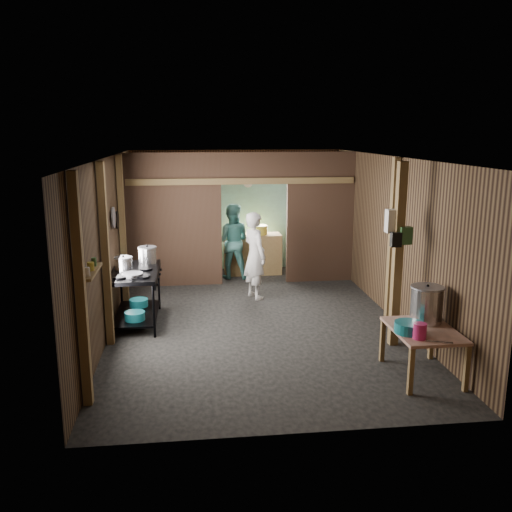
{
  "coord_description": "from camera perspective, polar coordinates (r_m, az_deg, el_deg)",
  "views": [
    {
      "loc": [
        -0.97,
        -8.44,
        2.99
      ],
      "look_at": [
        0.0,
        -0.2,
        1.1
      ],
      "focal_mm": 38.54,
      "sensor_mm": 36.0,
      "label": 1
    }
  ],
  "objects": [
    {
      "name": "post_left_b",
      "position": [
        7.92,
        -15.34,
        0.04
      ],
      "size": [
        0.1,
        0.12,
        2.6
      ],
      "primitive_type": "cube",
      "color": "brown",
      "rests_on": "floor"
    },
    {
      "name": "post_left_a",
      "position": [
        6.2,
        -17.73,
        -3.63
      ],
      "size": [
        0.1,
        0.12,
        2.6
      ],
      "primitive_type": "cube",
      "color": "brown",
      "rests_on": "floor"
    },
    {
      "name": "blue_tub_back",
      "position": [
        9.28,
        -12.07,
        -4.76
      ],
      "size": [
        0.3,
        0.3,
        0.12
      ],
      "primitive_type": "cylinder",
      "color": "#187783",
      "rests_on": "gas_range"
    },
    {
      "name": "wall_shelf",
      "position": [
        6.64,
        -16.74,
        -1.58
      ],
      "size": [
        0.14,
        0.8,
        0.03
      ],
      "primitive_type": "cube",
      "color": "brown",
      "rests_on": "wall_left"
    },
    {
      "name": "floor",
      "position": [
        9.01,
        -0.15,
        -6.56
      ],
      "size": [
        4.5,
        7.0,
        0.0
      ],
      "primitive_type": "cube",
      "color": "black",
      "rests_on": "ground"
    },
    {
      "name": "ceiling",
      "position": [
        8.5,
        -0.16,
        10.21
      ],
      "size": [
        4.5,
        7.0,
        0.0
      ],
      "primitive_type": "cube",
      "color": "#504F4D",
      "rests_on": "ground"
    },
    {
      "name": "stove_saucepan",
      "position": [
        9.14,
        -13.32,
        -0.63
      ],
      "size": [
        0.17,
        0.17,
        0.1
      ],
      "primitive_type": "cylinder",
      "rotation": [
        0.0,
        0.0,
        -0.02
      ],
      "color": "silver",
      "rests_on": "gas_range"
    },
    {
      "name": "partition_right",
      "position": [
        11.07,
        6.67,
        3.97
      ],
      "size": [
        1.35,
        0.1,
        2.6
      ],
      "primitive_type": "cube",
      "color": "#3D2A1F",
      "rests_on": "floor"
    },
    {
      "name": "post_free",
      "position": [
        7.86,
        14.49,
        0.0
      ],
      "size": [
        0.12,
        0.12,
        2.6
      ],
      "primitive_type": "cube",
      "color": "brown",
      "rests_on": "floor"
    },
    {
      "name": "knife",
      "position": [
        6.75,
        18.49,
        -8.45
      ],
      "size": [
        0.29,
        0.14,
        0.01
      ],
      "primitive_type": "cube",
      "rotation": [
        0.0,
        0.0,
        -0.36
      ],
      "color": "silver",
      "rests_on": "prep_table"
    },
    {
      "name": "stove_pot_med",
      "position": [
        8.79,
        -13.59,
        -0.85
      ],
      "size": [
        0.33,
        0.33,
        0.24
      ],
      "primitive_type": null,
      "rotation": [
        0.0,
        0.0,
        -0.22
      ],
      "color": "silver",
      "rests_on": "gas_range"
    },
    {
      "name": "jar_yellow",
      "position": [
        6.63,
        -16.78,
        -1.04
      ],
      "size": [
        0.08,
        0.08,
        0.1
      ],
      "primitive_type": "cylinder",
      "color": "gold",
      "rests_on": "wall_shelf"
    },
    {
      "name": "wall_back",
      "position": [
        12.1,
        -2.06,
        4.8
      ],
      "size": [
        4.5,
        0.0,
        2.6
      ],
      "primitive_type": "cube",
      "color": "brown",
      "rests_on": "ground"
    },
    {
      "name": "bag_black",
      "position": [
        7.71,
        14.31,
        1.67
      ],
      "size": [
        0.14,
        0.1,
        0.2
      ],
      "primitive_type": "cube",
      "color": "black",
      "rests_on": "post_free"
    },
    {
      "name": "post_left_c",
      "position": [
        9.86,
        -13.68,
        2.6
      ],
      "size": [
        0.1,
        0.12,
        2.6
      ],
      "primitive_type": "cube",
      "color": "brown",
      "rests_on": "floor"
    },
    {
      "name": "back_counter",
      "position": [
        11.74,
        -0.35,
        0.22
      ],
      "size": [
        1.2,
        0.5,
        0.85
      ],
      "primitive_type": "cube",
      "color": "brown",
      "rests_on": "floor"
    },
    {
      "name": "worker_back",
      "position": [
        11.32,
        -2.52,
        1.55
      ],
      "size": [
        0.85,
        0.71,
        1.55
      ],
      "primitive_type": "imported",
      "rotation": [
        0.0,
        0.0,
        2.96
      ],
      "color": "teal",
      "rests_on": "floor"
    },
    {
      "name": "wall_clock",
      "position": [
        11.95,
        -0.84,
        7.6
      ],
      "size": [
        0.2,
        0.03,
        0.2
      ],
      "primitive_type": "cylinder",
      "rotation": [
        1.57,
        0.0,
        0.0
      ],
      "color": "silver",
      "rests_on": "wall_back"
    },
    {
      "name": "yellow_tub",
      "position": [
        11.66,
        0.35,
        2.74
      ],
      "size": [
        0.35,
        0.35,
        0.19
      ],
      "primitive_type": "cylinder",
      "color": "gold",
      "rests_on": "back_counter"
    },
    {
      "name": "stove_pot_large",
      "position": [
        9.14,
        -11.2,
        0.0
      ],
      "size": [
        0.33,
        0.33,
        0.31
      ],
      "primitive_type": null,
      "rotation": [
        0.0,
        0.0,
        -0.1
      ],
      "color": "silver",
      "rests_on": "gas_range"
    },
    {
      "name": "bag_green",
      "position": [
        7.77,
        15.25,
        2.07
      ],
      "size": [
        0.16,
        0.12,
        0.24
      ],
      "primitive_type": "cube",
      "color": "#2D572C",
      "rests_on": "post_free"
    },
    {
      "name": "partition_left",
      "position": [
        10.78,
        -8.54,
        3.67
      ],
      "size": [
        1.85,
        0.1,
        2.6
      ],
      "primitive_type": "cube",
      "color": "#3D2A1F",
      "rests_on": "floor"
    },
    {
      "name": "blue_tub_front",
      "position": [
        8.64,
        -12.47,
        -6.09
      ],
      "size": [
        0.31,
        0.31,
        0.13
      ],
      "primitive_type": "cylinder",
      "color": "#187783",
      "rests_on": "gas_range"
    },
    {
      "name": "pink_bucket",
      "position": [
        6.76,
        16.64,
        -7.48
      ],
      "size": [
        0.2,
        0.2,
        0.19
      ],
      "primitive_type": "cylinder",
      "rotation": [
        0.0,
        0.0,
        -0.3
      ],
      "color": "#C22366",
      "rests_on": "prep_table"
    },
    {
      "name": "pan_lid_small",
      "position": [
        9.43,
        -14.22,
        3.66
      ],
      "size": [
        0.03,
        0.3,
        0.3
      ],
      "primitive_type": "cylinder",
      "rotation": [
        0.0,
        1.57,
        0.0
      ],
      "color": "black",
      "rests_on": "wall_left"
    },
    {
      "name": "cross_beam",
      "position": [
        10.67,
        -1.49,
        7.78
      ],
      "size": [
        4.4,
        0.12,
        0.12
      ],
      "primitive_type": "cube",
      "color": "brown",
      "rests_on": "wall_left"
    },
    {
      "name": "wash_basin",
      "position": [
        6.93,
        15.58,
        -7.15
      ],
      "size": [
        0.38,
        0.38,
        0.13
      ],
      "primitive_type": "cylinder",
      "rotation": [
        0.0,
        0.0,
        0.07
      ],
      "color": "#187783",
      "rests_on": "prep_table"
    },
    {
      "name": "frying_pan",
      "position": [
        8.42,
        -12.71,
        -1.91
      ],
      "size": [
        0.37,
        0.56,
        0.07
      ],
      "primitive_type": null,
      "rotation": [
        0.0,
        0.0,
        -0.1
      ],
      "color": "gray",
      "rests_on": "gas_range"
    },
    {
      "name": "bag_white",
      "position": [
        7.83,
        14.13,
        3.55
      ],
      "size": [
        0.22,
        0.15,
        0.32
      ],
      "primitive_type": "cube",
      "color": "silver",
      "rests_on": "post_free"
    },
    {
      "name": "wall_right",
      "position": [
        9.19,
        13.93,
        1.86
      ],
      "size": [
        0.0,
        7.0,
        2.6
      ],
      "primitive_type": "cube",
      "color": "brown",
      "rests_on": "ground"
    },
    {
      "name": "jar_white",
      "position": [
        6.39,
        -17.15,
        -1.57
      ],
      "size": [
        0.07,
        0.07,
        0.1
      ],
      "primitive_type": "cylinder",
      "color": "silver",
      "rests_on": "wall_shelf"
    },
    {
      "name": "cook",
      "position": [
        9.94,
        -0.13,
        0.06
      ],
      "size": [
        0.58,
        0.68,
        1.59
      ],
      "primitive_type": "imported",
      "rotation": [
        0.0,
        0.0,
        1.98
      ],
      "color": "silver",
      "rests_on": "floor"
    },
    {
      "name": "wall_left",
      "position": [
        8.7,
        -15.04,
        1.19
      ],
      "size": [
        0.0,
        7.0,
        2.6
      ],
      "primitive_type": "cube",
      "color": "brown",
      "rests_on": "ground"
    },
    {
      "name": "prep_table",
      "position": [
        7.23,
        16.85,
        -9.53
      ],
      "size": [
        0.75,
        1.04,
        0.61
      ],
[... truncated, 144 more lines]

